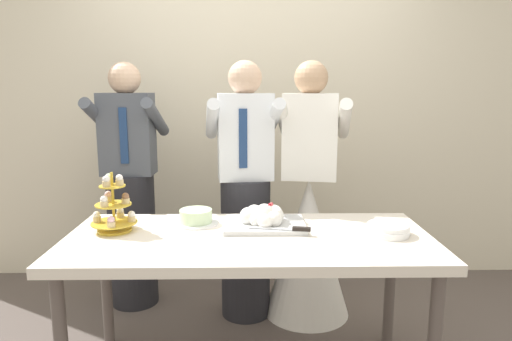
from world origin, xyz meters
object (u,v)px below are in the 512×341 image
at_px(dessert_table, 248,250).
at_px(person_groom, 245,205).
at_px(main_cake_tray, 264,219).
at_px(plate_stack, 388,230).
at_px(round_cake, 195,217).
at_px(person_bride, 308,229).
at_px(cupcake_stand, 113,209).
at_px(person_guest, 130,199).

xyz_separation_m(dessert_table, person_groom, (-0.02, 0.70, 0.05)).
height_order(main_cake_tray, plate_stack, main_cake_tray).
xyz_separation_m(round_cake, person_bride, (0.67, 0.50, -0.23)).
relative_size(dessert_table, person_bride, 1.08).
relative_size(main_cake_tray, person_bride, 0.26).
bearing_deg(cupcake_stand, person_bride, 30.08).
xyz_separation_m(person_bride, person_guest, (-1.19, 0.17, 0.16)).
height_order(cupcake_stand, main_cake_tray, cupcake_stand).
relative_size(plate_stack, round_cake, 0.88).
distance_m(person_groom, person_bride, 0.44).
bearing_deg(round_cake, person_groom, 62.05).
height_order(plate_stack, person_groom, person_groom).
height_order(dessert_table, round_cake, round_cake).
distance_m(dessert_table, person_guest, 1.19).
relative_size(main_cake_tray, round_cake, 1.81).
bearing_deg(person_bride, dessert_table, -118.80).
bearing_deg(main_cake_tray, round_cake, 170.86).
xyz_separation_m(dessert_table, plate_stack, (0.69, 0.00, 0.10)).
bearing_deg(person_groom, person_guest, 167.17).
relative_size(round_cake, person_bride, 0.14).
distance_m(dessert_table, plate_stack, 0.70).
relative_size(main_cake_tray, plate_stack, 2.06).
xyz_separation_m(plate_stack, person_groom, (-0.71, 0.70, -0.06)).
xyz_separation_m(round_cake, person_groom, (0.26, 0.49, -0.06)).
xyz_separation_m(plate_stack, person_bride, (-0.30, 0.70, -0.22)).
xyz_separation_m(main_cake_tray, plate_stack, (0.61, -0.14, -0.02)).
relative_size(plate_stack, person_groom, 0.13).
height_order(dessert_table, main_cake_tray, main_cake_tray).
bearing_deg(main_cake_tray, plate_stack, -13.35).
relative_size(cupcake_stand, round_cake, 1.27).
bearing_deg(dessert_table, main_cake_tray, 60.77).
distance_m(plate_stack, person_guest, 1.73).
relative_size(plate_stack, person_guest, 0.13).
relative_size(dessert_table, person_guest, 1.08).
bearing_deg(person_groom, person_bride, 0.90).
relative_size(round_cake, person_guest, 0.14).
height_order(main_cake_tray, round_cake, main_cake_tray).
bearing_deg(person_groom, main_cake_tray, -79.37).
relative_size(cupcake_stand, person_bride, 0.18).
bearing_deg(person_groom, cupcake_stand, -137.14).
xyz_separation_m(person_groom, person_guest, (-0.78, 0.18, 0.00)).
bearing_deg(main_cake_tray, person_groom, 100.63).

